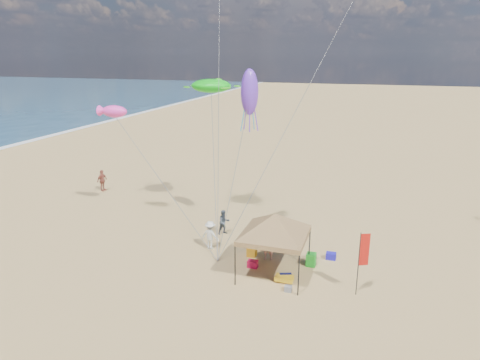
{
  "coord_description": "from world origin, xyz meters",
  "views": [
    {
      "loc": [
        7.17,
        -19.55,
        11.04
      ],
      "look_at": [
        0.0,
        3.0,
        4.0
      ],
      "focal_mm": 32.41,
      "sensor_mm": 36.0,
      "label": 1
    }
  ],
  "objects_px": {
    "beach_cart": "(284,278)",
    "chair_green": "(311,259)",
    "canopy_tent": "(275,216)",
    "chair_yellow": "(252,250)",
    "cooler_red": "(253,264)",
    "person_near_b": "(224,222)",
    "person_near_c": "(210,235)",
    "person_far_a": "(102,180)",
    "cooler_blue": "(331,256)",
    "feather_flag": "(363,254)",
    "person_near_a": "(268,244)"
  },
  "relations": [
    {
      "from": "canopy_tent",
      "to": "person_near_c",
      "type": "bearing_deg",
      "value": 155.54
    },
    {
      "from": "person_near_a",
      "to": "person_far_a",
      "type": "distance_m",
      "value": 17.83
    },
    {
      "from": "canopy_tent",
      "to": "chair_yellow",
      "type": "bearing_deg",
      "value": 133.85
    },
    {
      "from": "chair_yellow",
      "to": "person_far_a",
      "type": "height_order",
      "value": "person_far_a"
    },
    {
      "from": "cooler_blue",
      "to": "chair_green",
      "type": "height_order",
      "value": "chair_green"
    },
    {
      "from": "cooler_red",
      "to": "person_near_a",
      "type": "distance_m",
      "value": 1.46
    },
    {
      "from": "canopy_tent",
      "to": "chair_yellow",
      "type": "xyz_separation_m",
      "value": [
        -1.66,
        1.72,
        -2.89
      ]
    },
    {
      "from": "person_near_a",
      "to": "beach_cart",
      "type": "bearing_deg",
      "value": 106.86
    },
    {
      "from": "cooler_red",
      "to": "beach_cart",
      "type": "bearing_deg",
      "value": -27.36
    },
    {
      "from": "chair_yellow",
      "to": "person_near_c",
      "type": "xyz_separation_m",
      "value": [
        -2.57,
        0.2,
        0.49
      ]
    },
    {
      "from": "canopy_tent",
      "to": "chair_green",
      "type": "distance_m",
      "value": 3.7
    },
    {
      "from": "cooler_red",
      "to": "person_far_a",
      "type": "distance_m",
      "value": 17.88
    },
    {
      "from": "beach_cart",
      "to": "chair_green",
      "type": "bearing_deg",
      "value": 65.01
    },
    {
      "from": "beach_cart",
      "to": "person_near_b",
      "type": "relative_size",
      "value": 0.57
    },
    {
      "from": "beach_cart",
      "to": "person_near_a",
      "type": "xyz_separation_m",
      "value": [
        -1.37,
        2.14,
        0.71
      ]
    },
    {
      "from": "cooler_red",
      "to": "beach_cart",
      "type": "distance_m",
      "value": 2.17
    },
    {
      "from": "cooler_red",
      "to": "cooler_blue",
      "type": "bearing_deg",
      "value": 29.81
    },
    {
      "from": "cooler_blue",
      "to": "person_far_a",
      "type": "distance_m",
      "value": 20.48
    },
    {
      "from": "chair_green",
      "to": "person_near_c",
      "type": "bearing_deg",
      "value": 176.85
    },
    {
      "from": "chair_green",
      "to": "person_far_a",
      "type": "distance_m",
      "value": 19.98
    },
    {
      "from": "cooler_blue",
      "to": "person_near_c",
      "type": "height_order",
      "value": "person_near_c"
    },
    {
      "from": "beach_cart",
      "to": "person_far_a",
      "type": "relative_size",
      "value": 0.51
    },
    {
      "from": "feather_flag",
      "to": "person_near_a",
      "type": "distance_m",
      "value": 5.58
    },
    {
      "from": "person_near_c",
      "to": "person_far_a",
      "type": "relative_size",
      "value": 0.96
    },
    {
      "from": "chair_green",
      "to": "person_near_a",
      "type": "bearing_deg",
      "value": -179.9
    },
    {
      "from": "cooler_blue",
      "to": "person_near_c",
      "type": "xyz_separation_m",
      "value": [
        -6.85,
        -0.75,
        0.65
      ]
    },
    {
      "from": "chair_yellow",
      "to": "person_near_b",
      "type": "relative_size",
      "value": 0.44
    },
    {
      "from": "feather_flag",
      "to": "person_far_a",
      "type": "distance_m",
      "value": 23.31
    },
    {
      "from": "person_far_a",
      "to": "canopy_tent",
      "type": "bearing_deg",
      "value": -110.18
    },
    {
      "from": "feather_flag",
      "to": "cooler_red",
      "type": "height_order",
      "value": "feather_flag"
    },
    {
      "from": "person_far_a",
      "to": "person_near_c",
      "type": "bearing_deg",
      "value": -111.78
    },
    {
      "from": "canopy_tent",
      "to": "person_near_a",
      "type": "xyz_separation_m",
      "value": [
        -0.68,
        1.59,
        -2.33
      ]
    },
    {
      "from": "person_near_b",
      "to": "person_near_c",
      "type": "bearing_deg",
      "value": -138.14
    },
    {
      "from": "beach_cart",
      "to": "person_near_a",
      "type": "relative_size",
      "value": 0.5
    },
    {
      "from": "feather_flag",
      "to": "person_near_a",
      "type": "bearing_deg",
      "value": 156.4
    },
    {
      "from": "canopy_tent",
      "to": "person_near_c",
      "type": "xyz_separation_m",
      "value": [
        -4.22,
        1.92,
        -2.39
      ]
    },
    {
      "from": "person_near_a",
      "to": "person_near_b",
      "type": "bearing_deg",
      "value": -51.77
    },
    {
      "from": "chair_green",
      "to": "person_far_a",
      "type": "bearing_deg",
      "value": 156.89
    },
    {
      "from": "person_near_c",
      "to": "chair_green",
      "type": "bearing_deg",
      "value": -173.22
    },
    {
      "from": "person_near_c",
      "to": "person_far_a",
      "type": "height_order",
      "value": "person_far_a"
    },
    {
      "from": "person_near_a",
      "to": "person_near_c",
      "type": "xyz_separation_m",
      "value": [
        -3.54,
        0.33,
        -0.07
      ]
    },
    {
      "from": "canopy_tent",
      "to": "cooler_red",
      "type": "relative_size",
      "value": 11.68
    },
    {
      "from": "beach_cart",
      "to": "person_near_b",
      "type": "xyz_separation_m",
      "value": [
        -4.85,
        4.67,
        0.59
      ]
    },
    {
      "from": "beach_cart",
      "to": "person_near_c",
      "type": "relative_size",
      "value": 0.53
    },
    {
      "from": "feather_flag",
      "to": "person_near_c",
      "type": "distance_m",
      "value": 8.98
    },
    {
      "from": "feather_flag",
      "to": "person_near_b",
      "type": "height_order",
      "value": "feather_flag"
    },
    {
      "from": "beach_cart",
      "to": "person_near_a",
      "type": "distance_m",
      "value": 2.64
    },
    {
      "from": "cooler_red",
      "to": "feather_flag",
      "type": "bearing_deg",
      "value": -10.63
    },
    {
      "from": "cooler_red",
      "to": "person_near_c",
      "type": "relative_size",
      "value": 0.32
    },
    {
      "from": "canopy_tent",
      "to": "chair_green",
      "type": "relative_size",
      "value": 9.01
    }
  ]
}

